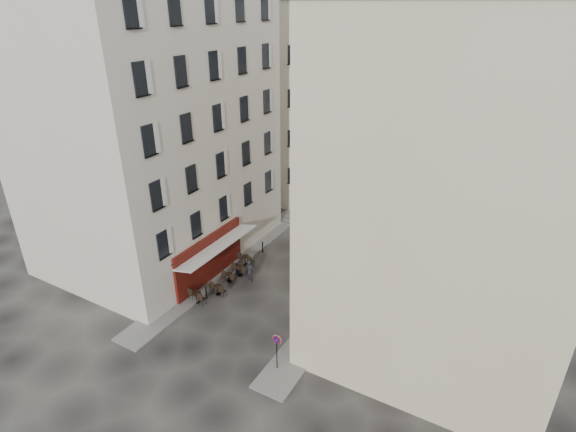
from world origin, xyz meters
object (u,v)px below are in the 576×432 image
Objects in this scene: no_parking_sign at (277,346)px; bistro_table_a at (197,296)px; bistro_table_b at (218,289)px; pedestrian at (250,271)px.

no_parking_sign is 8.12m from bistro_table_a.
no_parking_sign is at bearing -18.63° from bistro_table_a.
bistro_table_b is 2.64m from pedestrian.
no_parking_sign reaches higher than bistro_table_a.
bistro_table_a is 4.16m from pedestrian.
no_parking_sign is 1.37× the size of pedestrian.
bistro_table_b is at bearing 63.95° from bistro_table_a.
bistro_table_b is at bearing 149.16° from no_parking_sign.
no_parking_sign is 1.74× the size of bistro_table_a.
pedestrian is (1.60, 3.83, 0.36)m from bistro_table_a.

